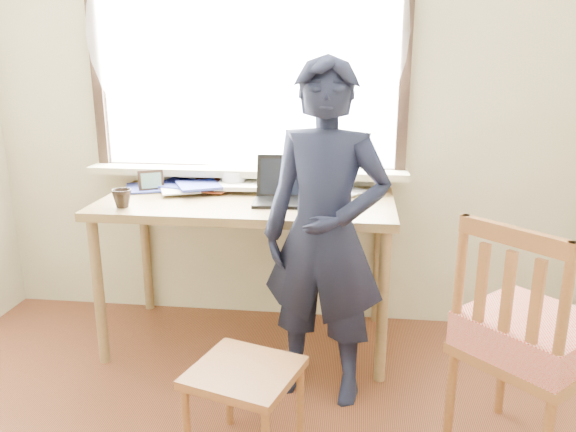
# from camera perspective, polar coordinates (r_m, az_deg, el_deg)

# --- Properties ---
(room_shell) EXTENTS (3.52, 4.02, 2.61)m
(room_shell) POSITION_cam_1_polar(r_m,az_deg,el_deg) (1.51, -10.97, 18.09)
(room_shell) COLOR beige
(room_shell) RESTS_ON ground
(desk) EXTENTS (1.56, 0.78, 0.84)m
(desk) POSITION_cam_1_polar(r_m,az_deg,el_deg) (3.04, -4.11, 0.19)
(desk) COLOR olive
(desk) RESTS_ON ground
(laptop) EXTENTS (0.35, 0.29, 0.23)m
(laptop) POSITION_cam_1_polar(r_m,az_deg,el_deg) (2.94, -0.05, 2.54)
(laptop) COLOR black
(laptop) RESTS_ON desk
(mug_white) EXTENTS (0.19, 0.19, 0.11)m
(mug_white) POSITION_cam_1_polar(r_m,az_deg,el_deg) (3.23, -5.56, 3.64)
(mug_white) COLOR white
(mug_white) RESTS_ON desk
(mug_dark) EXTENTS (0.11, 0.11, 0.09)m
(mug_dark) POSITION_cam_1_polar(r_m,az_deg,el_deg) (2.95, -16.51, 1.73)
(mug_dark) COLOR black
(mug_dark) RESTS_ON desk
(mouse) EXTENTS (0.09, 0.07, 0.04)m
(mouse) POSITION_cam_1_polar(r_m,az_deg,el_deg) (2.86, 4.94, 1.35)
(mouse) COLOR black
(mouse) RESTS_ON desk
(desk_clutter) EXTENTS (0.84, 0.50, 0.06)m
(desk_clutter) POSITION_cam_1_polar(r_m,az_deg,el_deg) (3.30, -9.85, 3.24)
(desk_clutter) COLOR white
(desk_clutter) RESTS_ON desk
(book_a) EXTENTS (0.31, 0.33, 0.02)m
(book_a) POSITION_cam_1_polar(r_m,az_deg,el_deg) (3.30, -10.11, 3.02)
(book_a) COLOR white
(book_a) RESTS_ON desk
(book_b) EXTENTS (0.28, 0.30, 0.02)m
(book_b) POSITION_cam_1_polar(r_m,az_deg,el_deg) (3.17, 4.45, 2.62)
(book_b) COLOR white
(book_b) RESTS_ON desk
(picture_frame) EXTENTS (0.13, 0.08, 0.11)m
(picture_frame) POSITION_cam_1_polar(r_m,az_deg,el_deg) (3.25, -13.74, 3.39)
(picture_frame) COLOR black
(picture_frame) RESTS_ON desk
(work_chair) EXTENTS (0.49, 0.47, 0.40)m
(work_chair) POSITION_cam_1_polar(r_m,az_deg,el_deg) (2.30, -4.44, -16.54)
(work_chair) COLOR brown
(work_chair) RESTS_ON ground
(side_chair) EXTENTS (0.64, 0.64, 1.01)m
(side_chair) POSITION_cam_1_polar(r_m,az_deg,el_deg) (2.40, 23.19, -11.28)
(side_chair) COLOR brown
(side_chair) RESTS_ON ground
(person) EXTENTS (0.64, 0.49, 1.58)m
(person) POSITION_cam_1_polar(r_m,az_deg,el_deg) (2.54, 3.78, -1.99)
(person) COLOR black
(person) RESTS_ON ground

